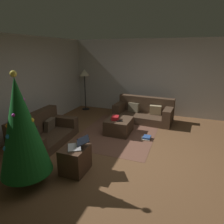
{
  "coord_description": "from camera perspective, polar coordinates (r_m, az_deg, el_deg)",
  "views": [
    {
      "loc": [
        -3.86,
        -0.9,
        2.21
      ],
      "look_at": [
        0.48,
        0.71,
        0.75
      ],
      "focal_mm": 31.38,
      "sensor_mm": 36.0,
      "label": 1
    }
  ],
  "objects": [
    {
      "name": "side_table",
      "position": [
        3.86,
        -10.66,
        -13.45
      ],
      "size": [
        0.52,
        0.44,
        0.5
      ],
      "primitive_type": "cube",
      "color": "#4C3323",
      "rests_on": "ground_plane"
    },
    {
      "name": "corner_lamp",
      "position": [
        7.52,
        -8.03,
        10.48
      ],
      "size": [
        0.36,
        0.36,
        1.55
      ],
      "color": "black",
      "rests_on": "ground_plane"
    },
    {
      "name": "rear_partition",
      "position": [
        5.67,
        -25.71,
        6.51
      ],
      "size": [
        6.4,
        0.12,
        2.6
      ],
      "primitive_type": "cube",
      "color": "#BCB7B2",
      "rests_on": "ground_plane"
    },
    {
      "name": "ground_plane",
      "position": [
        4.54,
        6.46,
        -11.77
      ],
      "size": [
        6.4,
        6.4,
        0.0
      ],
      "primitive_type": "plane",
      "color": "brown"
    },
    {
      "name": "ottoman",
      "position": [
        5.47,
        2.01,
        -4.07
      ],
      "size": [
        0.76,
        0.66,
        0.4
      ],
      "primitive_type": "cube",
      "color": "#473323",
      "rests_on": "ground_plane"
    },
    {
      "name": "couch_right",
      "position": [
        6.51,
        9.29,
        0.04
      ],
      "size": [
        1.01,
        1.89,
        0.75
      ],
      "rotation": [
        0.0,
        0.0,
        1.5
      ],
      "color": "#473323",
      "rests_on": "ground_plane"
    },
    {
      "name": "couch_left",
      "position": [
        5.16,
        -19.55,
        -5.65
      ],
      "size": [
        1.72,
        0.98,
        0.74
      ],
      "rotation": [
        0.0,
        0.0,
        3.2
      ],
      "color": "#473323",
      "rests_on": "ground_plane"
    },
    {
      "name": "area_rug",
      "position": [
        5.55,
        1.99,
        -5.98
      ],
      "size": [
        2.6,
        2.0,
        0.01
      ],
      "primitive_type": "cube",
      "color": "brown",
      "rests_on": "ground_plane"
    },
    {
      "name": "corner_partition",
      "position": [
        7.12,
        13.14,
        9.69
      ],
      "size": [
        0.12,
        6.4,
        2.6
      ],
      "primitive_type": "cube",
      "color": "#B5B0AB",
      "rests_on": "ground_plane"
    },
    {
      "name": "book_stack",
      "position": [
        5.22,
        9.98,
        -7.42
      ],
      "size": [
        0.26,
        0.25,
        0.08
      ],
      "color": "beige",
      "rests_on": "ground_plane"
    },
    {
      "name": "tv_remote",
      "position": [
        5.22,
        2.19,
        -2.65
      ],
      "size": [
        0.12,
        0.16,
        0.02
      ],
      "primitive_type": "cube",
      "rotation": [
        0.0,
        0.0,
        0.5
      ],
      "color": "black",
      "rests_on": "ottoman"
    },
    {
      "name": "laptop",
      "position": [
        3.72,
        -9.97,
        -9.38
      ],
      "size": [
        0.48,
        0.5,
        0.18
      ],
      "color": "silver",
      "rests_on": "side_table"
    },
    {
      "name": "gift_box",
      "position": [
        5.34,
        0.96,
        -1.74
      ],
      "size": [
        0.26,
        0.21,
        0.1
      ],
      "primitive_type": "cube",
      "rotation": [
        0.0,
        0.0,
        0.16
      ],
      "color": "red",
      "rests_on": "ottoman"
    },
    {
      "name": "christmas_tree",
      "position": [
        3.46,
        -24.9,
        -4.11
      ],
      "size": [
        0.84,
        0.84,
        1.94
      ],
      "color": "brown",
      "rests_on": "ground_plane"
    }
  ]
}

